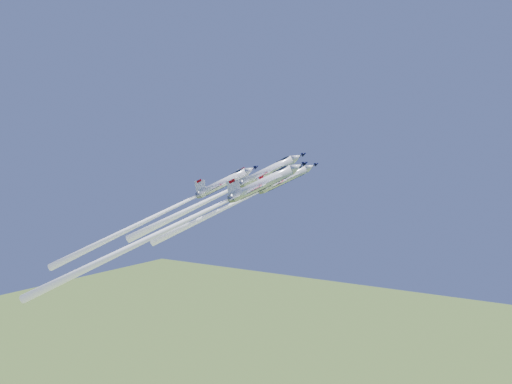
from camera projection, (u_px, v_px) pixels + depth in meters
The scene contains 4 objects.
jet_lead at pixel (237, 202), 121.99m from camera, with size 28.81×14.84×25.89m.
jet_left at pixel (219, 195), 131.97m from camera, with size 33.74×17.42×30.08m.
jet_right at pixel (165, 231), 120.28m from camera, with size 48.03×24.32×48.47m.
jet_slot at pixel (156, 216), 126.64m from camera, with size 37.46×19.06×36.32m.
Camera 1 is at (66.29, -102.78, 99.35)m, focal length 40.00 mm.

